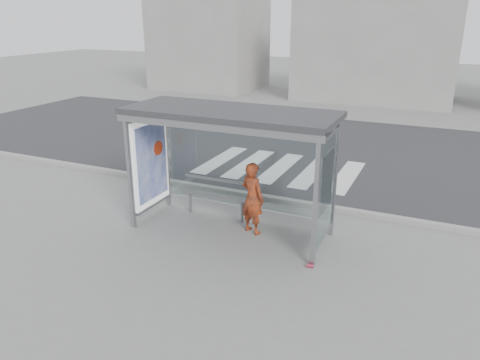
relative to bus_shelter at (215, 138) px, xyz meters
The scene contains 10 objects.
ground 2.02m from the bus_shelter, ahead, with size 80.00×80.00×0.00m, color slate.
road 7.22m from the bus_shelter, 86.94° to the left, with size 30.00×10.00×0.01m, color #28282A.
curb 2.72m from the bus_shelter, 78.88° to the left, with size 30.00×0.18×0.12m, color gray.
crosswalk 4.86m from the bus_shelter, 91.66° to the left, with size 4.55×3.00×0.00m.
bus_shelter is the anchor object (origin of this frame).
building_left 20.38m from the bus_shelter, 118.23° to the left, with size 6.00×5.00×6.00m, color gray.
building_center 17.95m from the bus_shelter, 88.81° to the left, with size 8.00×5.00×5.00m, color gray.
person 1.46m from the bus_shelter, ahead, with size 0.57×0.37×1.55m, color orange.
bench 1.56m from the bus_shelter, 117.76° to the left, with size 1.70×0.27×0.88m.
soda_can 3.17m from the bus_shelter, 19.69° to the right, with size 0.07×0.07×0.13m, color #C93B55.
Camera 1 is at (3.93, -8.17, 4.41)m, focal length 35.00 mm.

